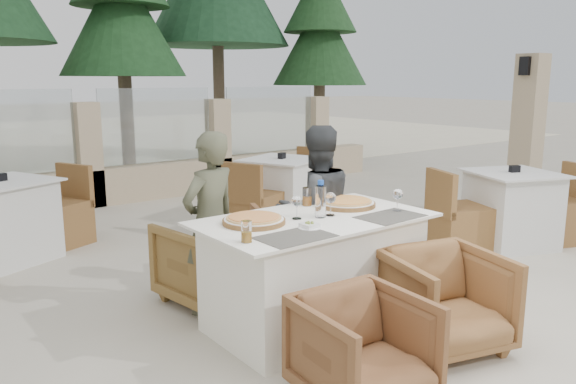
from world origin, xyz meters
TOP-DOWN VIEW (x-y plane):
  - ground at (0.00, 0.00)m, footprint 80.00×80.00m
  - perimeter_wall_far at (0.00, 4.80)m, footprint 10.00×0.34m
  - lantern_pillar at (4.20, 1.00)m, footprint 0.34×0.34m
  - pine_centre at (1.50, 7.20)m, footprint 2.20×2.20m
  - pine_far_right at (5.50, 6.50)m, footprint 1.98×1.98m
  - dining_table at (-0.00, 0.10)m, footprint 1.60×0.90m
  - placemat_near_left at (-0.41, -0.20)m, footprint 0.45×0.31m
  - placemat_near_right at (0.43, -0.20)m, footprint 0.46×0.32m
  - pizza_left at (-0.42, 0.21)m, footprint 0.49×0.49m
  - pizza_right at (0.41, 0.23)m, footprint 0.46×0.46m
  - water_bottle at (0.03, 0.08)m, footprint 0.10×0.10m
  - wine_glass_centre at (-0.12, 0.14)m, footprint 0.09×0.09m
  - wine_glass_near at (0.12, 0.08)m, footprint 0.10×0.10m
  - wine_glass_corner at (0.58, -0.12)m, footprint 0.09×0.09m
  - beer_glass_left at (-0.69, -0.11)m, footprint 0.08×0.08m
  - beer_glass_right at (0.19, 0.42)m, footprint 0.09×0.09m
  - olive_dish at (-0.21, -0.10)m, footprint 0.13×0.13m
  - armchair_far_left at (-0.36, 0.90)m, footprint 0.78×0.80m
  - armchair_far_right at (0.43, 0.80)m, footprint 0.93×0.94m
  - armchair_near_left at (-0.42, -0.80)m, footprint 0.67×0.69m
  - armchair_near_right at (0.43, -0.68)m, footprint 0.84×0.85m
  - diner_left at (-0.46, 0.73)m, footprint 0.55×0.43m
  - diner_right at (0.40, 0.56)m, footprint 0.77×0.67m
  - bg_table_a at (-1.41, 2.94)m, footprint 1.83×1.41m
  - bg_table_b at (1.55, 2.55)m, footprint 1.83×1.38m
  - bg_table_c at (2.83, 0.33)m, footprint 1.83×1.36m

SIDE VIEW (x-z plane):
  - ground at x=0.00m, z-range 0.00..0.00m
  - armchair_near_left at x=-0.42m, z-range 0.00..0.58m
  - armchair_near_right at x=0.43m, z-range 0.00..0.63m
  - armchair_far_left at x=-0.36m, z-range 0.00..0.64m
  - armchair_far_right at x=0.43m, z-range 0.00..0.66m
  - dining_table at x=0.00m, z-range 0.00..0.77m
  - bg_table_a at x=-1.41m, z-range 0.00..0.77m
  - bg_table_b at x=1.55m, z-range 0.00..0.77m
  - bg_table_c at x=2.83m, z-range 0.00..0.77m
  - diner_left at x=-0.46m, z-range 0.00..1.34m
  - diner_right at x=0.40m, z-range 0.00..1.35m
  - placemat_near_left at x=-0.41m, z-range 0.77..0.77m
  - placemat_near_right at x=0.43m, z-range 0.77..0.77m
  - olive_dish at x=-0.21m, z-range 0.77..0.81m
  - pizza_left at x=-0.42m, z-range 0.77..0.82m
  - pizza_right at x=0.41m, z-range 0.77..0.83m
  - perimeter_wall_far at x=0.00m, z-range 0.00..1.60m
  - beer_glass_left at x=-0.69m, z-range 0.77..0.90m
  - beer_glass_right at x=0.19m, z-range 0.77..0.91m
  - wine_glass_centre at x=-0.12m, z-range 0.77..0.95m
  - wine_glass_near at x=0.12m, z-range 0.77..0.95m
  - wine_glass_corner at x=0.58m, z-range 0.77..0.95m
  - water_bottle at x=0.03m, z-range 0.77..1.03m
  - lantern_pillar at x=4.20m, z-range 0.00..2.00m
  - pine_far_right at x=5.50m, z-range 0.00..4.50m
  - pine_centre at x=1.50m, z-range 0.00..5.00m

